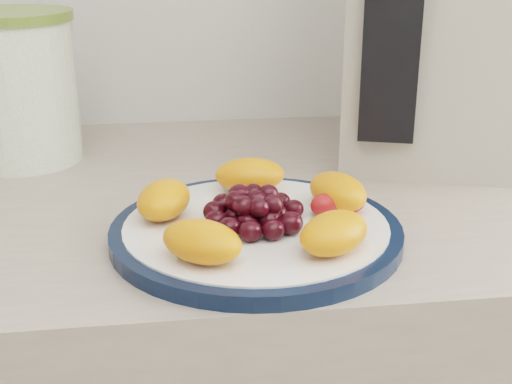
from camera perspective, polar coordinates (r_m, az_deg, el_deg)
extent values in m
cylinder|color=#0D1A33|center=(0.70, 0.00, -3.27)|extent=(0.28, 0.28, 0.01)
cylinder|color=white|center=(0.70, 0.00, -3.20)|extent=(0.26, 0.26, 0.02)
cylinder|color=#3F6E12|center=(0.96, -18.52, 7.57)|extent=(0.19, 0.19, 0.18)
cylinder|color=olive|center=(0.95, -19.19, 13.19)|extent=(0.20, 0.20, 0.01)
cube|color=#B5AD9D|center=(0.98, 14.00, 13.94)|extent=(0.29, 0.35, 0.37)
cube|color=black|center=(0.82, 10.90, 13.38)|extent=(0.07, 0.04, 0.28)
ellipsoid|color=orange|center=(0.73, 6.56, 0.05)|extent=(0.07, 0.09, 0.04)
ellipsoid|color=orange|center=(0.77, -0.50, 1.39)|extent=(0.08, 0.05, 0.04)
ellipsoid|color=orange|center=(0.71, -7.38, -0.60)|extent=(0.07, 0.09, 0.04)
ellipsoid|color=orange|center=(0.61, -4.36, -3.97)|extent=(0.09, 0.09, 0.04)
ellipsoid|color=orange|center=(0.63, 6.25, -3.28)|extent=(0.09, 0.09, 0.04)
ellipsoid|color=black|center=(0.69, 0.00, -1.75)|extent=(0.02, 0.02, 0.02)
ellipsoid|color=black|center=(0.69, 1.71, -1.74)|extent=(0.02, 0.02, 0.02)
ellipsoid|color=black|center=(0.71, 0.64, -1.21)|extent=(0.02, 0.02, 0.02)
ellipsoid|color=black|center=(0.70, -1.04, -1.33)|extent=(0.02, 0.02, 0.02)
ellipsoid|color=black|center=(0.69, -1.73, -1.94)|extent=(0.02, 0.02, 0.02)
ellipsoid|color=black|center=(0.67, -0.67, -2.43)|extent=(0.02, 0.02, 0.02)
ellipsoid|color=black|center=(0.67, 1.09, -2.27)|extent=(0.02, 0.02, 0.02)
ellipsoid|color=black|center=(0.70, 3.04, -1.35)|extent=(0.02, 0.02, 0.02)
ellipsoid|color=black|center=(0.72, 1.95, -0.81)|extent=(0.02, 0.02, 0.02)
ellipsoid|color=black|center=(0.73, 0.40, -0.57)|extent=(0.02, 0.02, 0.02)
ellipsoid|color=black|center=(0.72, -1.25, -0.64)|extent=(0.02, 0.02, 0.02)
ellipsoid|color=black|center=(0.71, -2.61, -0.97)|extent=(0.02, 0.02, 0.02)
ellipsoid|color=black|center=(0.69, -3.33, -1.58)|extent=(0.02, 0.02, 0.02)
ellipsoid|color=black|center=(0.68, -3.18, -2.31)|extent=(0.02, 0.02, 0.02)
ellipsoid|color=black|center=(0.66, -2.13, -2.87)|extent=(0.02, 0.02, 0.02)
ellipsoid|color=black|center=(0.65, -0.44, -3.14)|extent=(0.02, 0.02, 0.02)
ellipsoid|color=black|center=(0.65, 1.39, -3.05)|extent=(0.02, 0.02, 0.02)
ellipsoid|color=black|center=(0.67, 2.79, -2.51)|extent=(0.02, 0.02, 0.02)
ellipsoid|color=black|center=(0.68, 0.00, -0.64)|extent=(0.02, 0.02, 0.02)
ellipsoid|color=black|center=(0.70, 0.98, -0.17)|extent=(0.02, 0.02, 0.02)
ellipsoid|color=black|center=(0.70, -0.22, -0.07)|extent=(0.02, 0.02, 0.02)
ellipsoid|color=black|center=(0.69, -1.30, -0.25)|extent=(0.02, 0.02, 0.02)
ellipsoid|color=black|center=(0.68, -1.65, -0.72)|extent=(0.02, 0.02, 0.02)
ellipsoid|color=black|center=(0.67, -1.02, -1.13)|extent=(0.02, 0.02, 0.02)
ellipsoid|color=black|center=(0.67, 0.23, -1.26)|extent=(0.02, 0.02, 0.02)
ellipsoid|color=black|center=(0.67, 1.34, -1.01)|extent=(0.02, 0.02, 0.02)
ellipsoid|color=red|center=(0.71, 5.54, -1.06)|extent=(0.03, 0.03, 0.02)
ellipsoid|color=red|center=(0.72, 7.62, -0.75)|extent=(0.03, 0.03, 0.02)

